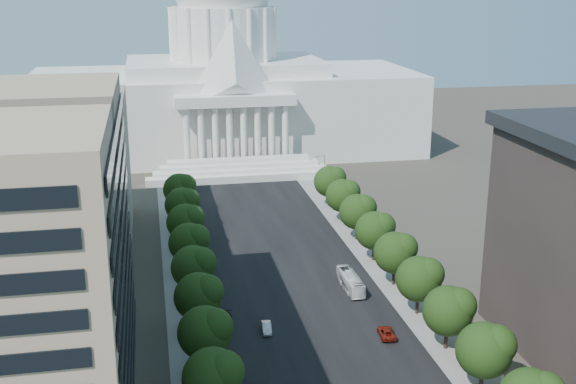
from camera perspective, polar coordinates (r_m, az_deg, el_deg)
road_asphalt at (r=145.37m, az=-0.77°, el=-5.03°), size 30.00×260.00×0.01m
sidewalk_left at (r=143.49m, az=-8.29°, el=-5.51°), size 8.00×260.00×0.02m
sidewalk_right at (r=149.66m, az=6.43°, el=-4.49°), size 8.00×260.00×0.02m
capitol at (r=231.61m, az=-5.01°, el=8.19°), size 120.00×56.00×73.00m
office_block_left_far at (r=150.11m, az=-19.86°, el=0.70°), size 38.00×52.00×30.00m
tree_l_c at (r=92.04m, az=-5.77°, el=-14.28°), size 7.79×7.60×9.97m
tree_l_d at (r=102.51m, az=-6.42°, el=-10.88°), size 7.79×7.60×9.97m
tree_l_e at (r=113.28m, az=-6.94°, el=-8.11°), size 7.79×7.60×9.97m
tree_l_f at (r=124.28m, az=-7.35°, el=-5.83°), size 7.79×7.60×9.97m
tree_l_g at (r=135.45m, az=-7.70°, el=-3.92°), size 7.79×7.60×9.97m
tree_l_h at (r=146.74m, az=-8.00°, el=-2.30°), size 7.79×7.60×9.97m
tree_l_i at (r=158.15m, az=-8.25°, el=-0.92°), size 7.79×7.60×9.97m
tree_l_j at (r=169.63m, az=-8.46°, el=0.28°), size 7.79×7.60×9.97m
tree_r_c at (r=101.05m, az=15.46°, el=-11.85°), size 7.79×7.60×9.97m
tree_r_d at (r=110.67m, az=12.73°, el=-9.04°), size 7.79×7.60×9.97m
tree_r_e at (r=120.71m, az=10.48°, el=-6.67°), size 7.79×7.60×9.97m
tree_r_f at (r=131.09m, az=8.59°, el=-4.67°), size 7.79×7.60×9.97m
tree_r_g at (r=141.72m, az=6.99°, el=-2.95°), size 7.79×7.60×9.97m
tree_r_h at (r=152.55m, az=5.62°, el=-1.48°), size 7.79×7.60×9.97m
tree_r_i at (r=163.55m, az=4.44°, el=-0.20°), size 7.79×7.60×9.97m
tree_r_j at (r=174.68m, az=3.41°, el=0.91°), size 7.79×7.60×9.97m
streetlight_b at (r=101.38m, az=16.45°, el=-12.24°), size 2.61×0.44×9.00m
streetlight_c at (r=121.68m, az=11.12°, el=-6.84°), size 2.61×0.44×9.00m
streetlight_d at (r=143.47m, az=7.44°, el=-2.99°), size 2.61×0.44×9.00m
streetlight_e at (r=166.16m, az=4.76°, el=-0.17°), size 2.61×0.44×9.00m
streetlight_f at (r=189.44m, az=2.73°, el=1.97°), size 2.61×0.44×9.00m
car_silver at (r=115.49m, az=-1.70°, el=-10.67°), size 1.77×4.23×1.36m
car_red at (r=114.96m, az=7.79°, el=-10.95°), size 2.79×5.17×1.38m
car_dark_b at (r=118.40m, az=-4.89°, el=-10.02°), size 2.40×4.64×1.29m
city_bus at (r=130.14m, az=4.97°, el=-7.07°), size 2.56×10.60×2.95m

